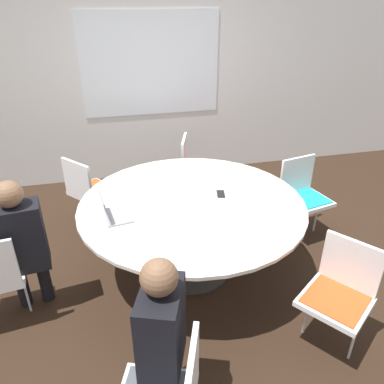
{
  "coord_description": "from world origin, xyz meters",
  "views": [
    {
      "loc": [
        -0.67,
        -2.77,
        2.37
      ],
      "look_at": [
        0.0,
        0.0,
        0.85
      ],
      "focal_mm": 35.0,
      "sensor_mm": 36.0,
      "label": 1
    }
  ],
  "objects": [
    {
      "name": "person_0",
      "position": [
        -1.39,
        -0.18,
        0.7
      ],
      "size": [
        0.39,
        0.29,
        1.21
      ],
      "rotation": [
        0.0,
        0.0,
        6.42
      ],
      "color": "black",
      "rests_on": "ground_plane"
    },
    {
      "name": "person_1",
      "position": [
        -0.5,
        -1.31,
        0.7
      ],
      "size": [
        0.34,
        0.41,
        1.21
      ],
      "rotation": [
        0.0,
        0.0,
        7.5
      ],
      "color": "black",
      "rests_on": "ground_plane"
    },
    {
      "name": "chair_2",
      "position": [
        0.83,
        -1.05,
        0.51
      ],
      "size": [
        0.6,
        0.6,
        0.86
      ],
      "rotation": [
        0.0,
        0.0,
        8.47
      ],
      "color": "white",
      "rests_on": "ground_plane"
    },
    {
      "name": "wall_back",
      "position": [
        0.0,
        2.3,
        1.35
      ],
      "size": [
        8.0,
        0.07,
        2.7
      ],
      "color": "silver",
      "rests_on": "ground_plane"
    },
    {
      "name": "laptop",
      "position": [
        -0.69,
        -0.09,
        0.81
      ],
      "size": [
        0.27,
        0.32,
        0.21
      ],
      "rotation": [
        0.0,
        0.0,
        1.71
      ],
      "color": "#99999E",
      "rests_on": "conference_table"
    },
    {
      "name": "conference_table",
      "position": [
        0.0,
        0.0,
        0.63
      ],
      "size": [
        1.98,
        1.98,
        0.75
      ],
      "color": "#333333",
      "rests_on": "ground_plane"
    },
    {
      "name": "chair_5",
      "position": [
        -0.91,
        0.99,
        0.51
      ],
      "size": [
        0.6,
        0.61,
        0.86
      ],
      "rotation": [
        0.0,
        0.0,
        11.69
      ],
      "color": "white",
      "rests_on": "ground_plane"
    },
    {
      "name": "chair_4",
      "position": [
        0.35,
        1.3,
        0.51
      ],
      "size": [
        0.53,
        0.55,
        0.86
      ],
      "rotation": [
        0.0,
        0.0,
        10.68
      ],
      "color": "white",
      "rests_on": "ground_plane"
    },
    {
      "name": "chair_3",
      "position": [
        1.3,
        0.35,
        0.51
      ],
      "size": [
        0.52,
        0.5,
        0.86
      ],
      "rotation": [
        0.0,
        0.0,
        9.64
      ],
      "color": "white",
      "rests_on": "ground_plane"
    },
    {
      "name": "ground_plane",
      "position": [
        0.0,
        0.0,
        0.0
      ],
      "size": [
        16.0,
        16.0,
        0.0
      ],
      "primitive_type": "plane",
      "color": "black"
    },
    {
      "name": "handbag",
      "position": [
        1.08,
        0.88,
        0.14
      ],
      "size": [
        0.36,
        0.16,
        0.28
      ],
      "color": "#661E56",
      "rests_on": "ground_plane"
    },
    {
      "name": "cell_phone",
      "position": [
        0.29,
        0.08,
        0.76
      ],
      "size": [
        0.1,
        0.15,
        0.01
      ],
      "color": "black",
      "rests_on": "conference_table"
    }
  ]
}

